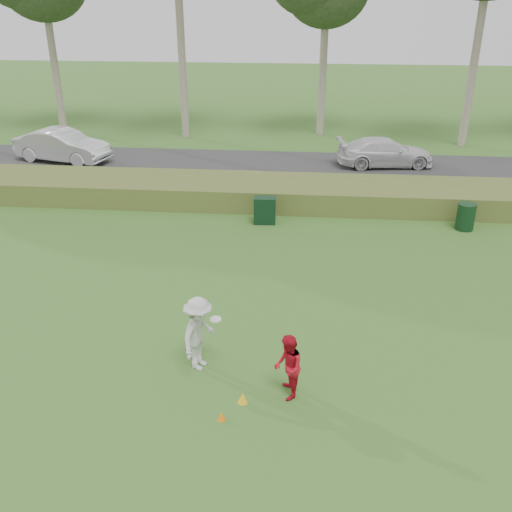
# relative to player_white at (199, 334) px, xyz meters

# --- Properties ---
(ground) EXTENTS (120.00, 120.00, 0.00)m
(ground) POSITION_rel_player_white_xyz_m (1.00, -0.50, -0.92)
(ground) COLOR #306120
(ground) RESTS_ON ground
(reed_strip) EXTENTS (80.00, 3.00, 0.90)m
(reed_strip) POSITION_rel_player_white_xyz_m (1.00, 11.50, -0.47)
(reed_strip) COLOR #4E5E25
(reed_strip) RESTS_ON ground
(park_road) EXTENTS (80.00, 6.00, 0.06)m
(park_road) POSITION_rel_player_white_xyz_m (1.00, 16.50, -0.89)
(park_road) COLOR #2D2D2D
(park_road) RESTS_ON ground
(player_white) EXTENTS (1.04, 1.34, 1.84)m
(player_white) POSITION_rel_player_white_xyz_m (0.00, 0.00, 0.00)
(player_white) COLOR silver
(player_white) RESTS_ON ground
(player_red) EXTENTS (0.67, 0.81, 1.51)m
(player_red) POSITION_rel_player_white_xyz_m (2.10, -0.86, -0.17)
(player_red) COLOR red
(player_red) RESTS_ON ground
(cone_orange) EXTENTS (0.18, 0.18, 0.20)m
(cone_orange) POSITION_rel_player_white_xyz_m (0.77, -1.77, -0.83)
(cone_orange) COLOR orange
(cone_orange) RESTS_ON ground
(cone_yellow) EXTENTS (0.22, 0.22, 0.24)m
(cone_yellow) POSITION_rel_player_white_xyz_m (1.14, -1.19, -0.80)
(cone_yellow) COLOR yellow
(cone_yellow) RESTS_ON ground
(utility_cabinet) EXTENTS (0.84, 0.55, 1.02)m
(utility_cabinet) POSITION_rel_player_white_xyz_m (0.79, 9.22, -0.41)
(utility_cabinet) COLOR black
(utility_cabinet) RESTS_ON ground
(trash_bin) EXTENTS (0.69, 0.69, 1.00)m
(trash_bin) POSITION_rel_player_white_xyz_m (8.22, 9.29, -0.43)
(trash_bin) COLOR black
(trash_bin) RESTS_ON ground
(car_mid) EXTENTS (5.13, 2.82, 1.60)m
(car_mid) POSITION_rel_player_white_xyz_m (-10.11, 16.55, -0.06)
(car_mid) COLOR white
(car_mid) RESTS_ON park_road
(car_right) EXTENTS (4.94, 2.57, 1.37)m
(car_right) POSITION_rel_player_white_xyz_m (6.13, 17.24, -0.18)
(car_right) COLOR silver
(car_right) RESTS_ON park_road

